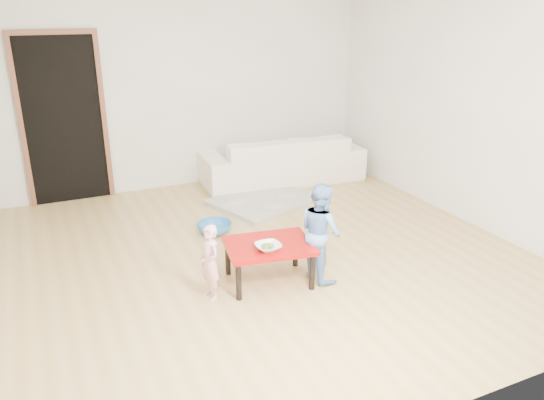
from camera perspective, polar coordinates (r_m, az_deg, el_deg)
floor at (r=5.43m, az=-0.88°, el=-5.77°), size 5.00×5.00×0.01m
back_wall at (r=7.31m, az=-9.04°, el=11.58°), size 5.00×0.02×2.60m
right_wall at (r=6.40m, az=20.30°, el=9.33°), size 0.02×5.00×2.60m
doorway at (r=7.08m, az=-21.50°, el=7.87°), size 1.02×0.08×2.11m
sofa at (r=7.51m, az=1.04°, el=4.49°), size 2.32×1.04×0.66m
cushion at (r=7.14m, az=-0.88°, el=4.97°), size 0.45×0.41×0.11m
red_table at (r=4.83m, az=-0.34°, el=-6.76°), size 0.84×0.68×0.38m
bowl at (r=4.62m, az=-0.41°, el=-5.07°), size 0.22×0.22×0.05m
broccoli at (r=4.62m, az=-0.41°, el=-5.06°), size 0.12×0.12×0.06m
child_pink at (r=4.54m, az=-6.68°, el=-6.69°), size 0.20×0.27×0.67m
child_blue at (r=4.82m, az=5.26°, el=-3.40°), size 0.38×0.47×0.91m
basin at (r=5.90m, az=-6.20°, el=-2.99°), size 0.39×0.39×0.12m
blanket at (r=6.75m, az=-0.96°, el=-0.09°), size 1.44×1.32×0.06m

